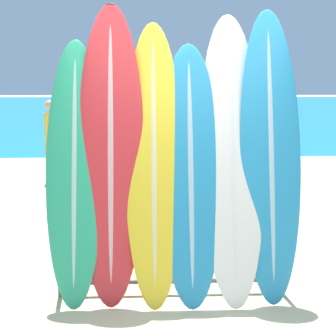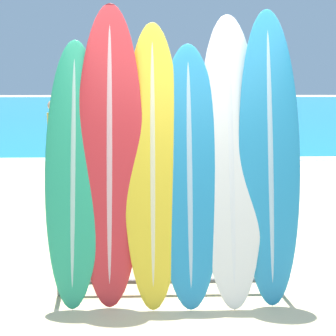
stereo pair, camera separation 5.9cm
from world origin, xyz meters
name	(u,v)px [view 2 (the right image)]	position (x,y,z in m)	size (l,w,h in m)	color
ground_plane	(188,305)	(0.00, 0.00, 0.00)	(160.00, 160.00, 0.00)	#CCB789
ocean_water	(158,106)	(0.00, 37.04, 0.00)	(120.00, 60.00, 0.01)	teal
surfboard_rack	(171,238)	(-0.14, 0.22, 0.52)	(1.99, 0.04, 0.97)	#47474C
surfboard_slot_0	(74,171)	(-0.96, 0.23, 1.11)	(0.48, 0.65, 2.22)	#289E70
surfboard_slot_1	(110,152)	(-0.66, 0.26, 1.26)	(0.56, 0.66, 2.53)	red
surfboard_slot_2	(153,161)	(-0.29, 0.25, 1.19)	(0.50, 0.79, 2.38)	yellow
surfboard_slot_3	(189,172)	(0.02, 0.23, 1.10)	(0.54, 0.74, 2.19)	teal
surfboard_slot_4	(231,156)	(0.37, 0.27, 1.23)	(0.55, 0.83, 2.45)	silver
surfboard_slot_5	(270,154)	(0.70, 0.25, 1.24)	(0.52, 0.67, 2.48)	teal
person_near_water	(195,132)	(0.47, 4.94, 0.96)	(0.30, 0.24, 1.77)	beige
person_mid_beach	(55,137)	(-2.18, 5.22, 0.84)	(0.26, 0.22, 1.55)	tan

